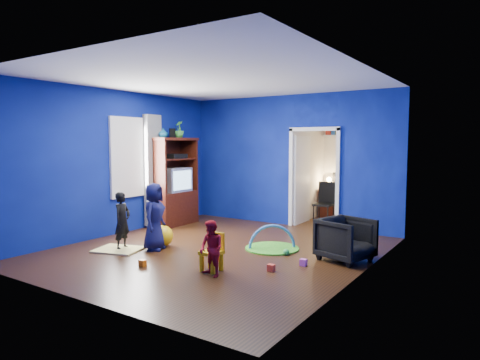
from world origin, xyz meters
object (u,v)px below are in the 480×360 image
Objects in this scene: study_desk at (339,203)px; crt_tv at (175,180)px; folding_chair at (324,204)px; child_navy at (154,217)px; armchair at (346,239)px; child_black at (122,221)px; tv_armoire at (173,181)px; vase at (163,133)px; hopper_ball at (163,236)px; play_mat at (272,248)px; kid_chair at (211,254)px; toddler_red at (211,249)px.

crt_tv is at bearing -133.95° from study_desk.
child_navy is at bearing -111.68° from folding_chair.
armchair is 0.74× the size of child_black.
child_black is 2.39m from tv_armoire.
study_desk is at bearing 45.64° from tv_armoire.
vase is 1.12m from tv_armoire.
hopper_ball reaches higher than play_mat.
vase reaches higher than child_navy.
kid_chair is at bearing -23.10° from hopper_ball.
tv_armoire reaches higher than folding_chair.
kid_chair is (1.57, -0.44, -0.33)m from child_navy.
tv_armoire is 4.08m from study_desk.
child_navy reaches higher than toddler_red.
toddler_red is at bearing -36.88° from vase.
study_desk is at bearing 92.38° from play_mat.
tv_armoire is at bearing 13.25° from child_navy.
study_desk reaches higher than kid_chair.
crt_tv is at bearing 156.97° from toddler_red.
tv_armoire is (-4.29, 0.76, 0.64)m from armchair.
crt_tv is (-2.97, 2.56, 0.63)m from toddler_red.
child_navy is 5.04m from study_desk.
crt_tv is 1.84× the size of hopper_ball.
child_black is 0.86× the size of child_navy.
kid_chair is 5.24m from study_desk.
kid_chair is 1.63m from play_mat.
study_desk is (2.01, 5.08, -0.12)m from child_black.
vase is 0.41× the size of kid_chair.
tv_armoire is 3.45m from folding_chair.
folding_chair is (-1.47, 2.68, 0.12)m from armchair.
crt_tv is at bearing 142.63° from kid_chair.
toddler_red is at bearing -40.74° from crt_tv.
vase is 4.57m from study_desk.
toddler_red reaches higher than kid_chair.
child_black is 4.88× the size of vase.
kid_chair is 0.53× the size of play_mat.
child_black is 2.00× the size of kid_chair.
toddler_red is 2.06× the size of hopper_ball.
hopper_ball is 0.41× the size of play_mat.
child_black reaches higher than study_desk.
hopper_ball is (-1.77, 0.89, -0.20)m from toddler_red.
vase is (-4.29, 0.46, 1.72)m from armchair.
crt_tv is 0.75× the size of play_mat.
toddler_red is 5.44m from study_desk.
kid_chair is 0.54× the size of folding_chair.
play_mat is (1.73, 0.92, -0.18)m from hopper_ball.
folding_chair is at bearing 44.89° from armchair.
toddler_red reaches higher than play_mat.
child_black is 1.14× the size of study_desk.
vase is 0.54× the size of hopper_ball.
play_mat is 3.66m from study_desk.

